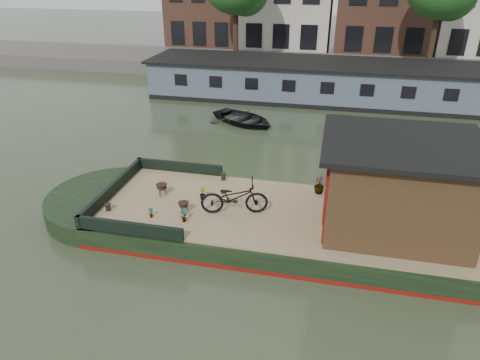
% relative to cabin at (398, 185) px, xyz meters
% --- Properties ---
extents(ground, '(120.00, 120.00, 0.00)m').
position_rel_cabin_xyz_m(ground, '(-2.19, 0.00, -1.88)').
color(ground, '#293622').
rests_on(ground, ground).
extents(houseboat_hull, '(14.01, 4.02, 0.60)m').
position_rel_cabin_xyz_m(houseboat_hull, '(-3.52, 0.00, -1.60)').
color(houseboat_hull, black).
rests_on(houseboat_hull, ground).
extents(houseboat_deck, '(11.80, 3.80, 0.05)m').
position_rel_cabin_xyz_m(houseboat_deck, '(-2.19, 0.00, -1.25)').
color(houseboat_deck, '#9D8961').
rests_on(houseboat_deck, houseboat_hull).
extents(bow_bulwark, '(3.00, 4.00, 0.35)m').
position_rel_cabin_xyz_m(bow_bulwark, '(-7.25, 0.00, -1.05)').
color(bow_bulwark, black).
rests_on(bow_bulwark, houseboat_deck).
extents(cabin, '(4.00, 3.50, 2.42)m').
position_rel_cabin_xyz_m(cabin, '(0.00, 0.00, 0.00)').
color(cabin, black).
rests_on(cabin, houseboat_deck).
extents(bicycle, '(1.98, 1.09, 0.99)m').
position_rel_cabin_xyz_m(bicycle, '(-4.25, -0.28, -0.73)').
color(bicycle, black).
rests_on(bicycle, houseboat_deck).
extents(potted_plant_a, '(0.23, 0.25, 0.40)m').
position_rel_cabin_xyz_m(potted_plant_a, '(-5.48, -1.06, -1.03)').
color(potted_plant_a, '#A4642E').
rests_on(potted_plant_a, houseboat_deck).
extents(potted_plant_b, '(0.25, 0.26, 0.37)m').
position_rel_cabin_xyz_m(potted_plant_b, '(-5.36, 0.27, -1.04)').
color(potted_plant_b, brown).
rests_on(potted_plant_b, houseboat_deck).
extents(potted_plant_d, '(0.41, 0.41, 0.56)m').
position_rel_cabin_xyz_m(potted_plant_d, '(-1.99, 1.42, -0.95)').
color(potted_plant_d, brown).
rests_on(potted_plant_d, houseboat_deck).
extents(potted_plant_e, '(0.19, 0.20, 0.31)m').
position_rel_cabin_xyz_m(potted_plant_e, '(-6.44, -1.04, -1.07)').
color(potted_plant_e, '#A0622E').
rests_on(potted_plant_e, houseboat_deck).
extents(brazier_front, '(0.35, 0.35, 0.35)m').
position_rel_cabin_xyz_m(brazier_front, '(-5.62, -0.63, -1.05)').
color(brazier_front, black).
rests_on(brazier_front, houseboat_deck).
extents(brazier_rear, '(0.37, 0.37, 0.38)m').
position_rel_cabin_xyz_m(brazier_rear, '(-6.61, 0.21, -1.04)').
color(brazier_rear, black).
rests_on(brazier_rear, houseboat_deck).
extents(bollard_port, '(0.20, 0.20, 0.23)m').
position_rel_cabin_xyz_m(bollard_port, '(-5.06, 1.63, -1.11)').
color(bollard_port, black).
rests_on(bollard_port, houseboat_deck).
extents(bollard_stbd, '(0.19, 0.19, 0.21)m').
position_rel_cabin_xyz_m(bollard_stbd, '(-7.79, -0.96, -1.12)').
color(bollard_stbd, black).
rests_on(bollard_stbd, houseboat_deck).
extents(dinghy, '(4.21, 3.88, 0.71)m').
position_rel_cabin_xyz_m(dinghy, '(-5.99, 9.04, -1.52)').
color(dinghy, black).
rests_on(dinghy, ground).
extents(far_houseboat, '(20.40, 4.40, 2.11)m').
position_rel_cabin_xyz_m(far_houseboat, '(-2.19, 14.00, -0.91)').
color(far_houseboat, '#525D6E').
rests_on(far_houseboat, ground).
extents(quay, '(60.00, 6.00, 0.90)m').
position_rel_cabin_xyz_m(quay, '(-2.19, 20.50, -1.43)').
color(quay, '#47443F').
rests_on(quay, ground).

